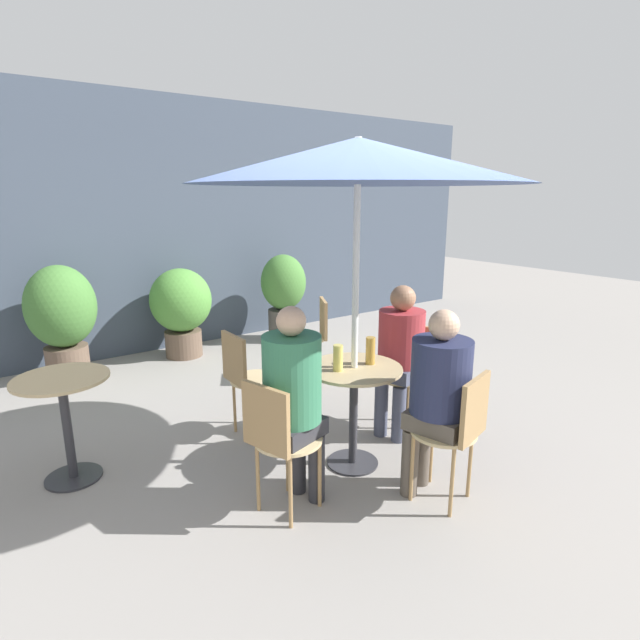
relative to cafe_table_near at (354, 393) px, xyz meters
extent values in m
plane|color=gray|center=(0.02, -0.11, -0.54)|extent=(20.00, 20.00, 0.00)
cube|color=#3D4756|center=(0.02, 3.53, 0.96)|extent=(10.00, 0.06, 3.00)
cylinder|color=#2D2D33|center=(0.00, 0.00, -0.54)|extent=(0.37, 0.37, 0.01)
cylinder|color=#2D2D33|center=(0.00, 0.00, -0.18)|extent=(0.06, 0.06, 0.70)
cylinder|color=tan|center=(0.00, 0.00, 0.18)|extent=(0.66, 0.66, 0.02)
cylinder|color=#2D2D33|center=(-1.66, 0.96, -0.54)|extent=(0.37, 0.37, 0.01)
cylinder|color=#2D2D33|center=(-1.66, 0.96, -0.18)|extent=(0.06, 0.06, 0.70)
cylinder|color=tan|center=(-1.66, 0.96, 0.18)|extent=(0.59, 0.59, 0.02)
cylinder|color=tan|center=(-0.65, -0.18, -0.08)|extent=(0.41, 0.41, 0.02)
cylinder|color=#9E7A4C|center=(-0.81, -0.09, -0.32)|extent=(0.02, 0.02, 0.45)
cylinder|color=#9E7A4C|center=(-0.74, -0.34, -0.32)|extent=(0.02, 0.02, 0.45)
cylinder|color=#9E7A4C|center=(-0.56, -0.02, -0.32)|extent=(0.02, 0.02, 0.45)
cylinder|color=#9E7A4C|center=(-0.49, -0.27, -0.32)|extent=(0.02, 0.02, 0.45)
cube|color=#9E7A4C|center=(-0.83, -0.23, 0.12)|extent=(0.12, 0.34, 0.38)
cylinder|color=tan|center=(0.18, -0.65, -0.08)|extent=(0.41, 0.41, 0.02)
cylinder|color=#9E7A4C|center=(0.09, -0.81, -0.32)|extent=(0.02, 0.02, 0.45)
cylinder|color=#9E7A4C|center=(0.34, -0.74, -0.32)|extent=(0.02, 0.02, 0.45)
cylinder|color=#9E7A4C|center=(0.02, -0.56, -0.32)|extent=(0.02, 0.02, 0.45)
cylinder|color=#9E7A4C|center=(0.27, -0.49, -0.32)|extent=(0.02, 0.02, 0.45)
cube|color=#9E7A4C|center=(0.23, -0.83, 0.12)|extent=(0.34, 0.12, 0.38)
cylinder|color=tan|center=(0.65, 0.18, -0.08)|extent=(0.41, 0.41, 0.02)
cylinder|color=#9E7A4C|center=(0.81, 0.09, -0.32)|extent=(0.02, 0.02, 0.45)
cylinder|color=#9E7A4C|center=(0.74, 0.34, -0.32)|extent=(0.02, 0.02, 0.45)
cylinder|color=#9E7A4C|center=(0.56, 0.02, -0.32)|extent=(0.02, 0.02, 0.45)
cylinder|color=#9E7A4C|center=(0.49, 0.27, -0.32)|extent=(0.02, 0.02, 0.45)
cube|color=#9E7A4C|center=(0.83, 0.23, 0.12)|extent=(0.12, 0.34, 0.38)
cylinder|color=tan|center=(-0.32, 0.81, -0.08)|extent=(0.41, 0.41, 0.02)
cylinder|color=#9E7A4C|center=(-0.46, 0.94, -0.32)|extent=(0.02, 0.02, 0.45)
cylinder|color=#9E7A4C|center=(-0.46, 0.68, -0.32)|extent=(0.02, 0.02, 0.45)
cylinder|color=#9E7A4C|center=(-0.19, 0.94, -0.32)|extent=(0.02, 0.02, 0.45)
cylinder|color=#9E7A4C|center=(-0.19, 0.68, -0.32)|extent=(0.02, 0.02, 0.45)
cube|color=#9E7A4C|center=(-0.51, 0.81, 0.12)|extent=(0.03, 0.35, 0.38)
cylinder|color=tan|center=(0.64, 1.53, -0.08)|extent=(0.41, 0.41, 0.02)
cylinder|color=#9E7A4C|center=(0.69, 1.35, -0.32)|extent=(0.02, 0.02, 0.45)
cylinder|color=#9E7A4C|center=(0.81, 1.59, -0.32)|extent=(0.02, 0.02, 0.45)
cylinder|color=#9E7A4C|center=(0.46, 1.48, -0.32)|extent=(0.02, 0.02, 0.45)
cylinder|color=#9E7A4C|center=(0.58, 1.71, -0.32)|extent=(0.02, 0.02, 0.45)
cube|color=#9E7A4C|center=(0.80, 1.45, 0.12)|extent=(0.19, 0.32, 0.38)
cylinder|color=#2D2D33|center=(-0.47, -0.21, -0.32)|extent=(0.10, 0.10, 0.45)
cylinder|color=#2D2D33|center=(-0.51, -0.06, -0.32)|extent=(0.10, 0.10, 0.45)
cube|color=#2D2D33|center=(-0.61, -0.17, -0.02)|extent=(0.39, 0.37, 0.10)
cylinder|color=#337551|center=(-0.61, -0.17, 0.29)|extent=(0.35, 0.35, 0.52)
sphere|color=#DBAD89|center=(-0.61, -0.17, 0.64)|extent=(0.17, 0.17, 0.17)
cylinder|color=brown|center=(0.21, -0.46, -0.32)|extent=(0.11, 0.11, 0.45)
cylinder|color=brown|center=(0.05, -0.50, -0.32)|extent=(0.11, 0.11, 0.45)
cube|color=brown|center=(0.17, -0.61, -0.02)|extent=(0.39, 0.41, 0.11)
cylinder|color=#232847|center=(0.17, -0.61, 0.27)|extent=(0.36, 0.36, 0.46)
sphere|color=#DBAD89|center=(0.17, -0.61, 0.59)|extent=(0.18, 0.18, 0.18)
cylinder|color=#42475B|center=(0.46, 0.21, -0.32)|extent=(0.11, 0.11, 0.45)
cylinder|color=#42475B|center=(0.50, 0.05, -0.32)|extent=(0.11, 0.11, 0.45)
cube|color=#42475B|center=(0.61, 0.17, -0.02)|extent=(0.41, 0.38, 0.11)
cylinder|color=#9E2D33|center=(0.61, 0.17, 0.25)|extent=(0.36, 0.36, 0.43)
sphere|color=#9E7051|center=(0.61, 0.17, 0.57)|extent=(0.20, 0.20, 0.20)
cylinder|color=#B28433|center=(0.13, -0.01, 0.28)|extent=(0.07, 0.07, 0.19)
cylinder|color=#DBC65B|center=(-0.13, 0.01, 0.28)|extent=(0.07, 0.07, 0.18)
cylinder|color=brown|center=(-1.33, 3.03, -0.36)|extent=(0.42, 0.42, 0.36)
ellipsoid|color=#427533|center=(-1.33, 3.03, 0.23)|extent=(0.68, 0.68, 0.84)
cylinder|color=brown|center=(-0.07, 3.08, -0.39)|extent=(0.43, 0.43, 0.31)
ellipsoid|color=#4C8938|center=(-0.07, 3.08, 0.13)|extent=(0.71, 0.71, 0.74)
cylinder|color=#47423D|center=(1.26, 2.96, -0.34)|extent=(0.41, 0.41, 0.41)
ellipsoid|color=#427533|center=(1.26, 2.96, 0.23)|extent=(0.58, 0.58, 0.72)
cylinder|color=silver|center=(0.00, 0.00, 0.56)|extent=(0.04, 0.04, 2.22)
cone|color=#3D5184|center=(0.00, 0.00, 1.53)|extent=(2.13, 2.13, 0.28)
camera|label=1|loc=(-2.07, -2.47, 1.34)|focal=28.00mm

